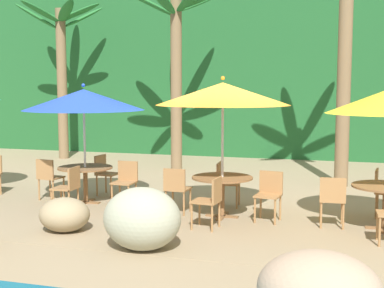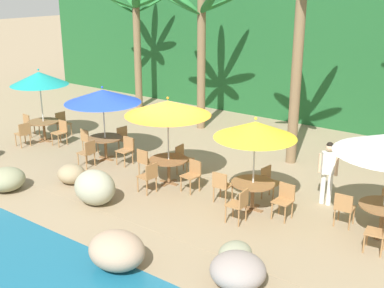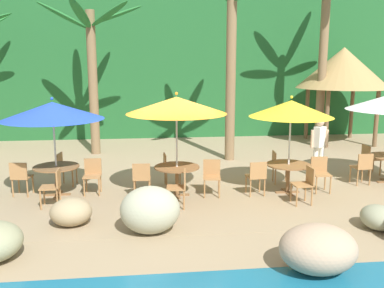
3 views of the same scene
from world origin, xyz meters
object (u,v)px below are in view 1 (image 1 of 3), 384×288
(umbrella_orange, at_px, (223,94))
(chair_yellow_left, at_px, (332,198))
(chair_orange_inland, at_px, (225,181))
(chair_blue_seaward, at_px, (126,179))
(dining_table_orange, at_px, (222,184))
(chair_orange_left, at_px, (176,187))
(palm_tree_nearest, at_px, (61,51))
(chair_orange_right, at_px, (211,199))
(dining_table_blue, at_px, (85,173))
(palm_tree_second, at_px, (176,40))
(umbrella_blue, at_px, (84,100))
(chair_orange_seaward, at_px, (269,192))
(chair_blue_inland, at_px, (105,172))
(chair_blue_right, at_px, (69,186))
(chair_yellow_inland, at_px, (383,189))
(palm_tree_third, at_px, (346,17))
(chair_blue_left, at_px, (48,176))

(umbrella_orange, height_order, chair_yellow_left, umbrella_orange)
(chair_orange_inland, height_order, chair_yellow_left, same)
(chair_blue_seaward, height_order, dining_table_orange, chair_blue_seaward)
(chair_orange_left, bearing_deg, palm_tree_nearest, 133.35)
(chair_orange_right, xyz_separation_m, chair_yellow_left, (1.93, 0.64, 0.00))
(chair_blue_seaward, bearing_deg, dining_table_blue, -175.12)
(chair_orange_left, bearing_deg, dining_table_orange, 3.07)
(chair_orange_inland, bearing_deg, chair_orange_right, -85.01)
(chair_orange_inland, distance_m, palm_tree_second, 5.84)
(chair_orange_inland, distance_m, palm_tree_nearest, 9.01)
(umbrella_blue, distance_m, chair_yellow_left, 5.13)
(dining_table_blue, bearing_deg, chair_orange_inland, 9.90)
(umbrella_blue, relative_size, chair_orange_seaward, 2.78)
(palm_tree_second, bearing_deg, dining_table_blue, -94.63)
(chair_orange_seaward, xyz_separation_m, palm_tree_second, (-3.39, 5.17, 3.14))
(palm_tree_nearest, bearing_deg, chair_orange_left, -46.65)
(dining_table_blue, relative_size, chair_blue_inland, 1.26)
(dining_table_blue, relative_size, umbrella_orange, 0.43)
(chair_blue_seaward, distance_m, chair_orange_right, 2.44)
(chair_blue_inland, height_order, chair_orange_inland, same)
(palm_tree_second, bearing_deg, chair_orange_seaward, -56.74)
(umbrella_blue, height_order, chair_blue_right, umbrella_blue)
(chair_yellow_left, bearing_deg, chair_orange_inland, 152.98)
(umbrella_orange, distance_m, chair_yellow_inland, 3.36)
(chair_blue_seaward, bearing_deg, chair_orange_inland, 12.08)
(dining_table_blue, distance_m, chair_blue_seaward, 0.86)
(umbrella_orange, height_order, dining_table_orange, umbrella_orange)
(chair_blue_seaward, bearing_deg, palm_tree_third, 38.43)
(dining_table_orange, xyz_separation_m, palm_tree_second, (-2.53, 5.14, 3.04))
(umbrella_blue, bearing_deg, chair_orange_seaward, -5.77)
(chair_blue_inland, xyz_separation_m, palm_tree_nearest, (-3.85, 4.99, 2.96))
(dining_table_blue, xyz_separation_m, palm_tree_third, (4.96, 3.33, 3.32))
(chair_yellow_left, bearing_deg, chair_yellow_inland, 49.61)
(chair_orange_seaward, distance_m, chair_orange_left, 1.71)
(chair_orange_right, bearing_deg, palm_tree_second, 112.92)
(palm_tree_nearest, bearing_deg, chair_orange_right, -46.26)
(umbrella_blue, xyz_separation_m, dining_table_orange, (2.92, -0.36, -1.48))
(chair_blue_seaward, height_order, palm_tree_second, palm_tree_second)
(chair_orange_right, bearing_deg, chair_orange_inland, 94.99)
(chair_blue_left, distance_m, umbrella_orange, 4.16)
(chair_blue_right, xyz_separation_m, palm_tree_nearest, (-3.94, 6.69, 2.96))
(dining_table_orange, height_order, chair_yellow_left, chair_yellow_left)
(palm_tree_third, bearing_deg, chair_yellow_inland, -75.63)
(chair_orange_left, bearing_deg, chair_blue_right, -167.23)
(chair_orange_seaward, xyz_separation_m, palm_tree_third, (1.18, 3.71, 3.42))
(palm_tree_nearest, bearing_deg, chair_orange_inland, -39.06)
(umbrella_orange, bearing_deg, chair_yellow_inland, 15.74)
(chair_blue_right, bearing_deg, dining_table_blue, 97.01)
(chair_blue_left, xyz_separation_m, chair_orange_left, (2.92, -0.42, 0.00))
(dining_table_blue, bearing_deg, chair_blue_seaward, 4.88)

